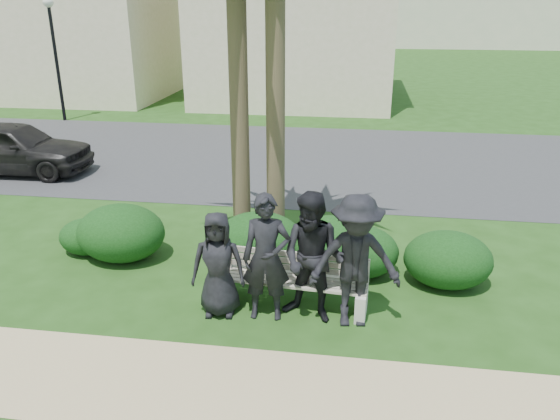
# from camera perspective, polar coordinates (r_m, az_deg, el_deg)

# --- Properties ---
(ground) EXTENTS (160.00, 160.00, 0.00)m
(ground) POSITION_cam_1_polar(r_m,az_deg,el_deg) (8.16, -5.91, -9.87)
(ground) COLOR #1D3F12
(ground) RESTS_ON ground
(footpath) EXTENTS (30.00, 1.60, 0.01)m
(footpath) POSITION_cam_1_polar(r_m,az_deg,el_deg) (6.74, -9.73, -17.61)
(footpath) COLOR tan
(footpath) RESTS_ON ground
(asphalt_street) EXTENTS (160.00, 8.00, 0.01)m
(asphalt_street) POSITION_cam_1_polar(r_m,az_deg,el_deg) (15.45, 1.20, 5.39)
(asphalt_street) COLOR #2D2D30
(asphalt_street) RESTS_ON ground
(stucco_bldg_left) EXTENTS (10.40, 8.40, 7.30)m
(stucco_bldg_left) POSITION_cam_1_polar(r_m,az_deg,el_deg) (28.36, -22.11, 18.62)
(stucco_bldg_left) COLOR beige
(stucco_bldg_left) RESTS_ON ground
(stucco_bldg_right) EXTENTS (8.40, 8.40, 7.30)m
(stucco_bldg_right) POSITION_cam_1_polar(r_m,az_deg,el_deg) (24.93, 1.88, 19.91)
(stucco_bldg_right) COLOR beige
(stucco_bldg_right) RESTS_ON ground
(street_lamp) EXTENTS (0.36, 0.36, 4.29)m
(street_lamp) POSITION_cam_1_polar(r_m,az_deg,el_deg) (21.70, -22.62, 16.30)
(street_lamp) COLOR black
(street_lamp) RESTS_ON ground
(park_bench) EXTENTS (2.23, 0.69, 0.77)m
(park_bench) POSITION_cam_1_polar(r_m,az_deg,el_deg) (7.94, 1.14, -7.82)
(park_bench) COLOR #A29988
(park_bench) RESTS_ON ground
(man_a) EXTENTS (0.80, 0.56, 1.53)m
(man_a) POSITION_cam_1_polar(r_m,az_deg,el_deg) (7.63, -6.47, -5.66)
(man_a) COLOR black
(man_a) RESTS_ON ground
(man_b) EXTENTS (0.70, 0.49, 1.82)m
(man_b) POSITION_cam_1_polar(r_m,az_deg,el_deg) (7.44, -1.43, -5.02)
(man_b) COLOR black
(man_b) RESTS_ON ground
(man_c) EXTENTS (1.07, 0.94, 1.85)m
(man_c) POSITION_cam_1_polar(r_m,az_deg,el_deg) (7.40, 3.48, -5.05)
(man_c) COLOR black
(man_c) RESTS_ON ground
(man_d) EXTENTS (1.29, 0.84, 1.88)m
(man_d) POSITION_cam_1_polar(r_m,az_deg,el_deg) (7.33, 7.89, -5.38)
(man_d) COLOR black
(man_d) RESTS_ON ground
(hedge_a) EXTENTS (0.98, 0.81, 0.64)m
(hedge_a) POSITION_cam_1_polar(r_m,az_deg,el_deg) (10.16, -19.51, -2.53)
(hedge_a) COLOR black
(hedge_a) RESTS_ON ground
(hedge_b) EXTENTS (1.51, 1.25, 0.99)m
(hedge_b) POSITION_cam_1_polar(r_m,az_deg,el_deg) (9.71, -16.30, -2.14)
(hedge_b) COLOR black
(hedge_b) RESTS_ON ground
(hedge_c) EXTENTS (1.05, 0.87, 0.69)m
(hedge_c) POSITION_cam_1_polar(r_m,az_deg,el_deg) (8.98, -2.69, -4.26)
(hedge_c) COLOR black
(hedge_c) RESTS_ON ground
(hedge_d) EXTENTS (1.50, 1.24, 0.98)m
(hedge_d) POSITION_cam_1_polar(r_m,az_deg,el_deg) (9.00, -2.17, -3.16)
(hedge_d) COLOR black
(hedge_d) RESTS_ON ground
(hedge_e) EXTENTS (1.29, 1.07, 0.84)m
(hedge_e) POSITION_cam_1_polar(r_m,az_deg,el_deg) (8.90, 8.21, -4.13)
(hedge_e) COLOR black
(hedge_e) RESTS_ON ground
(hedge_f) EXTENTS (1.36, 1.12, 0.89)m
(hedge_f) POSITION_cam_1_polar(r_m,az_deg,el_deg) (8.88, 17.15, -4.81)
(hedge_f) COLOR black
(hedge_f) RESTS_ON ground
(hedge_extra) EXTENTS (1.50, 1.24, 0.98)m
(hedge_extra) POSITION_cam_1_polar(r_m,az_deg,el_deg) (8.88, 5.52, -3.60)
(hedge_extra) COLOR black
(hedge_extra) RESTS_ON ground
(car_a) EXTENTS (3.97, 1.68, 1.34)m
(car_a) POSITION_cam_1_polar(r_m,az_deg,el_deg) (15.56, -26.15, 5.88)
(car_a) COLOR black
(car_a) RESTS_ON ground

